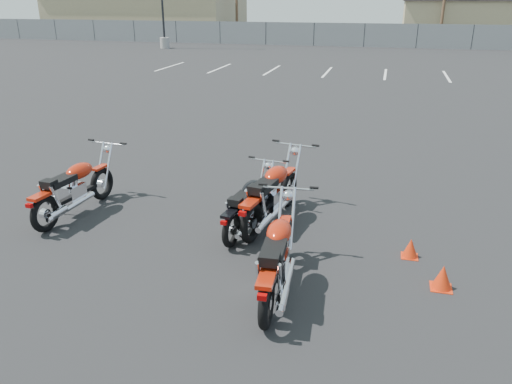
% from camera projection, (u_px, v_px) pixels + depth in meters
% --- Properties ---
extents(ground, '(120.00, 120.00, 0.00)m').
position_uv_depth(ground, '(235.00, 241.00, 8.16)').
color(ground, black).
rests_on(ground, ground).
extents(motorcycle_front_red, '(0.88, 2.27, 1.11)m').
position_uv_depth(motorcycle_front_red, '(74.00, 188.00, 8.99)').
color(motorcycle_front_red, black).
rests_on(motorcycle_front_red, ground).
extents(motorcycle_second_black, '(0.78, 2.03, 0.99)m').
position_uv_depth(motorcycle_second_black, '(249.00, 205.00, 8.41)').
color(motorcycle_second_black, black).
rests_on(motorcycle_second_black, ground).
extents(motorcycle_third_red, '(0.95, 2.40, 1.18)m').
position_uv_depth(motorcycle_third_red, '(272.00, 194.00, 8.63)').
color(motorcycle_third_red, black).
rests_on(motorcycle_third_red, ground).
extents(motorcycle_rear_red, '(0.89, 2.31, 1.13)m').
position_uv_depth(motorcycle_rear_red, '(277.00, 257.00, 6.59)').
color(motorcycle_rear_red, black).
rests_on(motorcycle_rear_red, ground).
extents(training_cone_near, '(0.25, 0.25, 0.30)m').
position_uv_depth(training_cone_near, '(410.00, 248.00, 7.61)').
color(training_cone_near, red).
rests_on(training_cone_near, ground).
extents(training_cone_far, '(0.29, 0.29, 0.34)m').
position_uv_depth(training_cone_far, '(443.00, 277.00, 6.78)').
color(training_cone_far, red).
rests_on(training_cone_far, ground).
extents(light_pole_west, '(0.80, 0.70, 11.36)m').
position_uv_depth(light_pole_west, '(162.00, 6.00, 37.59)').
color(light_pole_west, gray).
rests_on(light_pole_west, ground).
extents(chainlink_fence, '(80.06, 0.06, 1.80)m').
position_uv_depth(chainlink_fence, '(364.00, 35.00, 39.35)').
color(chainlink_fence, slate).
rests_on(chainlink_fence, ground).
extents(tan_building_west, '(18.40, 10.40, 4.30)m').
position_uv_depth(tan_building_west, '(148.00, 13.00, 50.40)').
color(tan_building_west, tan).
rests_on(tan_building_west, ground).
extents(tan_building_east, '(14.40, 9.40, 3.70)m').
position_uv_depth(tan_building_east, '(484.00, 19.00, 44.73)').
color(tan_building_east, tan).
rests_on(tan_building_east, ground).
extents(parking_line_stripes, '(15.12, 4.00, 0.01)m').
position_uv_depth(parking_line_stripes, '(299.00, 71.00, 26.76)').
color(parking_line_stripes, silver).
rests_on(parking_line_stripes, ground).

